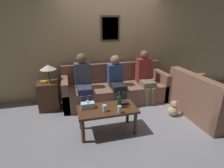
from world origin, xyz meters
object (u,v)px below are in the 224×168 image
(drinking_glass, at_px, (105,108))
(teddy_bear, at_px, (173,109))
(couch_main, at_px, (115,88))
(wine_bottle, at_px, (119,102))
(person_left, at_px, (83,79))
(person_middle, at_px, (117,79))
(couch_side, at_px, (204,101))
(person_right, at_px, (145,75))
(coffee_table, at_px, (107,112))

(drinking_glass, height_order, teddy_bear, drinking_glass)
(drinking_glass, bearing_deg, couch_main, 67.60)
(wine_bottle, bearing_deg, person_left, 113.85)
(couch_main, xyz_separation_m, teddy_bear, (0.97, -1.06, -0.16))
(couch_main, relative_size, person_middle, 2.17)
(teddy_bear, bearing_deg, drinking_glass, -169.27)
(couch_side, bearing_deg, couch_main, 53.10)
(couch_side, relative_size, person_right, 1.20)
(couch_main, height_order, teddy_bear, couch_main)
(coffee_table, distance_m, person_right, 1.64)
(coffee_table, bearing_deg, wine_bottle, -7.46)
(coffee_table, bearing_deg, person_right, 42.12)
(coffee_table, bearing_deg, teddy_bear, 7.64)
(couch_side, bearing_deg, wine_bottle, 92.61)
(couch_main, distance_m, teddy_bear, 1.44)
(person_right, bearing_deg, teddy_bear, -73.75)
(couch_side, bearing_deg, person_middle, 58.43)
(person_right, bearing_deg, person_middle, -177.10)
(person_middle, bearing_deg, person_left, 176.66)
(wine_bottle, height_order, drinking_glass, wine_bottle)
(drinking_glass, bearing_deg, wine_bottle, 13.52)
(couch_side, xyz_separation_m, drinking_glass, (-2.15, -0.15, 0.21))
(couch_main, distance_m, person_middle, 0.38)
(drinking_glass, height_order, person_right, person_right)
(couch_side, bearing_deg, person_right, 40.69)
(coffee_table, xyz_separation_m, person_left, (-0.29, 1.09, 0.27))
(coffee_table, distance_m, person_left, 1.16)
(coffee_table, bearing_deg, couch_side, 1.60)
(couch_side, distance_m, teddy_bear, 0.66)
(couch_main, xyz_separation_m, person_right, (0.71, -0.17, 0.35))
(drinking_glass, height_order, person_left, person_left)
(coffee_table, height_order, person_middle, person_middle)
(couch_side, xyz_separation_m, coffee_table, (-2.08, -0.06, 0.08))
(person_middle, bearing_deg, person_right, 2.90)
(wine_bottle, bearing_deg, coffee_table, 172.54)
(person_left, height_order, person_right, person_right)
(person_middle, height_order, teddy_bear, person_middle)
(wine_bottle, xyz_separation_m, drinking_glass, (-0.27, -0.07, -0.06))
(wine_bottle, height_order, person_left, person_left)
(person_left, bearing_deg, person_right, -0.28)
(wine_bottle, xyz_separation_m, teddy_bear, (1.25, 0.22, -0.43))
(person_middle, xyz_separation_m, person_right, (0.73, 0.04, 0.03))
(couch_side, xyz_separation_m, person_middle, (-1.61, 0.99, 0.32))
(couch_side, distance_m, person_left, 2.61)
(coffee_table, xyz_separation_m, wine_bottle, (0.21, -0.03, 0.19))
(teddy_bear, bearing_deg, couch_main, 132.49)
(wine_bottle, distance_m, drinking_glass, 0.29)
(couch_main, relative_size, coffee_table, 2.45)
(drinking_glass, relative_size, teddy_bear, 0.35)
(person_left, bearing_deg, wine_bottle, -66.15)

